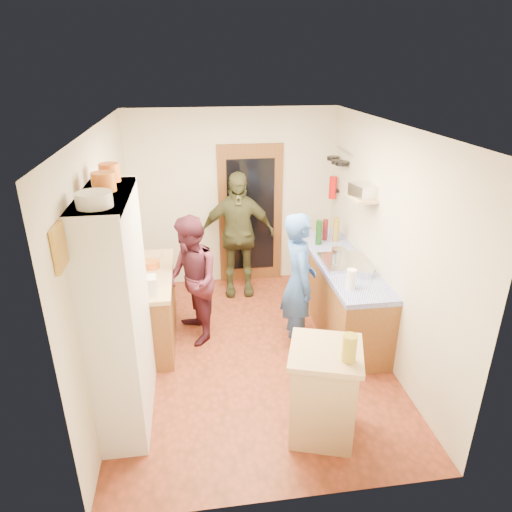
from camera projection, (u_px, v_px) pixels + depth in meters
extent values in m
cube|color=brown|center=(252.00, 352.00, 5.41)|extent=(3.00, 4.00, 0.02)
cube|color=silver|center=(251.00, 125.00, 4.38)|extent=(3.00, 4.00, 0.02)
cube|color=beige|center=(233.00, 199.00, 6.72)|extent=(3.00, 0.02, 2.60)
cube|color=beige|center=(291.00, 364.00, 3.07)|extent=(3.00, 0.02, 2.60)
cube|color=beige|center=(106.00, 259.00, 4.70)|extent=(0.02, 4.00, 2.60)
cube|color=beige|center=(385.00, 243.00, 5.09)|extent=(0.02, 4.00, 2.60)
cube|color=brown|center=(250.00, 215.00, 6.82)|extent=(0.95, 0.06, 2.10)
cube|color=black|center=(251.00, 216.00, 6.78)|extent=(0.70, 0.02, 1.70)
cube|color=silver|center=(119.00, 313.00, 4.08)|extent=(0.40, 1.20, 2.20)
cube|color=silver|center=(103.00, 196.00, 3.65)|extent=(0.40, 1.14, 0.04)
cylinder|color=white|center=(94.00, 200.00, 3.30)|extent=(0.26, 0.26, 0.11)
cylinder|color=orange|center=(104.00, 182.00, 3.69)|extent=(0.19, 0.19, 0.15)
cylinder|color=orange|center=(110.00, 173.00, 3.98)|extent=(0.18, 0.18, 0.16)
cube|color=brown|center=(148.00, 309.00, 5.49)|extent=(0.60, 1.40, 0.85)
cube|color=#D7AC81|center=(145.00, 275.00, 5.31)|extent=(0.64, 1.44, 0.05)
cube|color=white|center=(144.00, 286.00, 4.79)|extent=(0.27, 0.20, 0.19)
cylinder|color=white|center=(137.00, 275.00, 5.06)|extent=(0.18, 0.18, 0.17)
cylinder|color=orange|center=(152.00, 265.00, 5.43)|extent=(0.20, 0.20, 0.08)
cube|color=#D7AC81|center=(149.00, 256.00, 5.75)|extent=(0.33, 0.27, 0.02)
cube|color=brown|center=(339.00, 294.00, 5.85)|extent=(0.60, 2.20, 0.84)
cube|color=#212CB1|center=(342.00, 262.00, 5.68)|extent=(0.62, 2.22, 0.06)
cube|color=silver|center=(344.00, 262.00, 5.56)|extent=(0.55, 0.58, 0.04)
cylinder|color=silver|center=(339.00, 253.00, 5.61)|extent=(0.18, 0.18, 0.12)
cylinder|color=#143F14|center=(319.00, 233.00, 6.08)|extent=(0.09, 0.09, 0.33)
cylinder|color=#591419|center=(325.00, 230.00, 6.24)|extent=(0.09, 0.09, 0.29)
cylinder|color=olive|center=(336.00, 230.00, 6.18)|extent=(0.10, 0.10, 0.33)
cylinder|color=white|center=(351.00, 279.00, 4.91)|extent=(0.13, 0.13, 0.23)
cylinder|color=silver|center=(363.00, 272.00, 5.23)|extent=(0.24, 0.24, 0.09)
cube|color=#D7AC81|center=(323.00, 395.00, 4.08)|extent=(0.69, 0.69, 0.86)
cube|color=#D7AC81|center=(326.00, 352.00, 3.90)|extent=(0.78, 0.78, 0.05)
cube|color=white|center=(321.00, 347.00, 3.95)|extent=(0.42, 0.37, 0.02)
cylinder|color=#AD9E2D|center=(349.00, 348.00, 3.71)|extent=(0.15, 0.15, 0.24)
cylinder|color=silver|center=(343.00, 151.00, 6.17)|extent=(0.02, 0.65, 0.02)
cylinder|color=black|center=(342.00, 163.00, 6.06)|extent=(0.18, 0.18, 0.05)
cylinder|color=black|center=(337.00, 162.00, 6.25)|extent=(0.16, 0.16, 0.05)
cylinder|color=black|center=(333.00, 158.00, 6.43)|extent=(0.17, 0.17, 0.05)
cube|color=#D7AC81|center=(362.00, 198.00, 5.32)|extent=(0.26, 0.42, 0.03)
cube|color=silver|center=(363.00, 191.00, 5.29)|extent=(0.28, 0.34, 0.15)
cube|color=black|center=(337.00, 191.00, 6.57)|extent=(0.06, 0.10, 0.04)
cylinder|color=red|center=(333.00, 187.00, 6.54)|extent=(0.11, 0.11, 0.32)
cube|color=gold|center=(59.00, 247.00, 3.00)|extent=(0.03, 0.25, 0.30)
imported|color=#2D539E|center=(302.00, 283.00, 5.22)|extent=(0.41, 0.61, 1.67)
imported|color=#451928|center=(193.00, 279.00, 5.42)|extent=(0.76, 0.88, 1.57)
imported|color=#373920|center=(238.00, 235.00, 6.46)|extent=(1.08, 0.49, 1.81)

